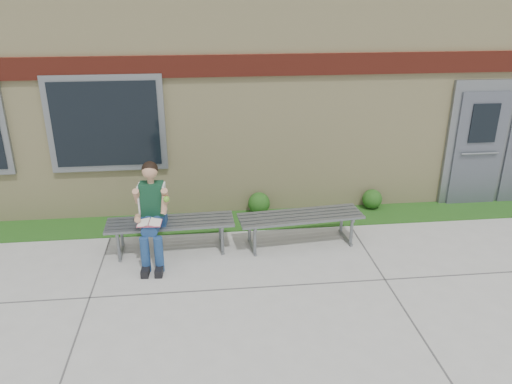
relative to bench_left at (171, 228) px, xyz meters
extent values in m
plane|color=#9E9E99|center=(1.98, -1.68, -0.38)|extent=(80.00, 80.00, 0.00)
cube|color=#134A16|center=(1.98, 0.92, -0.37)|extent=(16.00, 0.80, 0.02)
cube|color=beige|center=(1.98, 4.32, 1.62)|extent=(16.00, 6.00, 4.00)
cube|color=maroon|center=(1.98, 1.29, 2.22)|extent=(16.00, 0.06, 0.35)
cube|color=slate|center=(-1.02, 1.28, 1.32)|extent=(1.90, 0.08, 1.60)
cube|color=black|center=(-1.02, 1.24, 1.32)|extent=(1.70, 0.04, 1.40)
cube|color=slate|center=(5.98, 1.28, 0.77)|extent=(2.20, 0.08, 2.30)
cube|color=#505560|center=(5.48, 1.23, 0.67)|extent=(0.92, 0.06, 2.10)
cube|color=slate|center=(0.00, 0.00, 0.09)|extent=(1.93, 0.60, 0.04)
cube|color=slate|center=(-0.76, 0.00, -0.17)|extent=(0.06, 0.53, 0.44)
cube|color=slate|center=(0.76, 0.00, -0.17)|extent=(0.06, 0.53, 0.44)
cube|color=slate|center=(2.00, 0.00, 0.10)|extent=(1.97, 0.72, 0.04)
cube|color=slate|center=(1.23, 0.00, -0.16)|extent=(0.10, 0.54, 0.44)
cube|color=slate|center=(2.77, 0.00, -0.16)|extent=(0.10, 0.54, 0.44)
cube|color=navy|center=(-0.23, -0.05, 0.20)|extent=(0.38, 0.28, 0.17)
cube|color=#0D331B|center=(-0.23, -0.07, 0.53)|extent=(0.35, 0.23, 0.49)
sphere|color=tan|center=(-0.23, -0.09, 0.96)|extent=(0.24, 0.24, 0.22)
sphere|color=black|center=(-0.23, -0.06, 0.98)|extent=(0.25, 0.25, 0.23)
cylinder|color=navy|center=(-0.34, -0.32, 0.22)|extent=(0.19, 0.46, 0.16)
cylinder|color=navy|center=(-0.15, -0.34, 0.22)|extent=(0.19, 0.46, 0.16)
cylinder|color=navy|center=(-0.34, -0.58, -0.12)|extent=(0.13, 0.13, 0.53)
cylinder|color=navy|center=(-0.14, -0.59, -0.12)|extent=(0.13, 0.13, 0.53)
cube|color=black|center=(-0.34, -0.66, -0.33)|extent=(0.12, 0.28, 0.11)
cube|color=black|center=(-0.15, -0.67, -0.33)|extent=(0.12, 0.28, 0.11)
cylinder|color=tan|center=(-0.44, -0.13, 0.59)|extent=(0.11, 0.24, 0.28)
cylinder|color=tan|center=(-0.03, -0.15, 0.59)|extent=(0.11, 0.24, 0.28)
cube|color=white|center=(-0.25, -0.46, 0.33)|extent=(0.34, 0.25, 0.02)
cube|color=#C04864|center=(-0.25, -0.46, 0.31)|extent=(0.34, 0.26, 0.01)
sphere|color=#6BAF2E|center=(-0.01, -0.30, 0.60)|extent=(0.09, 0.09, 0.09)
sphere|color=#134A16|center=(1.49, 1.17, -0.17)|extent=(0.39, 0.39, 0.39)
sphere|color=#134A16|center=(3.56, 1.17, -0.18)|extent=(0.36, 0.36, 0.36)
camera|label=1|loc=(0.55, -6.89, 3.38)|focal=35.00mm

